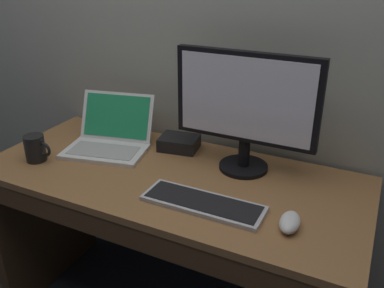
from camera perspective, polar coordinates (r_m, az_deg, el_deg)
desk at (r=1.67m, az=-3.12°, el=-12.00°), size 1.44×0.64×0.76m
laptop_white at (r=1.75m, az=-11.44°, el=0.79°), size 0.38×0.36×0.21m
external_monitor at (r=1.47m, az=7.47°, el=5.32°), size 0.53×0.19×0.45m
wired_keyboard at (r=1.35m, az=1.54°, el=-8.23°), size 0.41×0.13×0.02m
computer_mouse at (r=1.27m, az=13.45°, el=-10.54°), size 0.07×0.12×0.04m
external_drive_box at (r=1.72m, az=-1.81°, el=0.16°), size 0.18×0.15×0.05m
coffee_mug at (r=1.72m, az=-20.95°, el=-0.56°), size 0.12×0.08×0.11m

